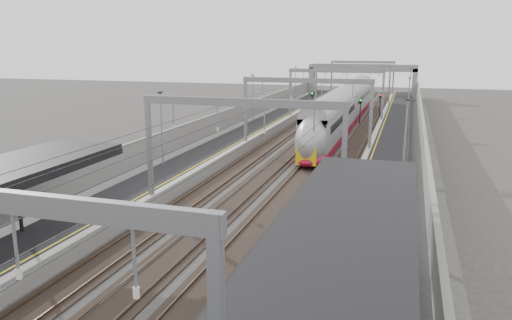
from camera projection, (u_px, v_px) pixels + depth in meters
The scene contains 12 objects.
platform_left at pixel (240, 140), 55.21m from camera, with size 4.00×120.00×1.00m, color black.
platform_right at pixel (388, 148), 50.63m from camera, with size 4.00×120.00×1.00m, color black.
tracks at pixel (311, 148), 53.02m from camera, with size 11.40×140.00×0.20m.
overhead_line at pixel (323, 86), 57.82m from camera, with size 13.00×140.00×6.60m.
canopy_right at pixel (311, 319), 10.45m from camera, with size 4.40×30.00×4.24m.
overbridge at pixel (362, 72), 103.07m from camera, with size 22.00×2.20×6.90m.
wall_left at pixel (213, 129), 55.88m from camera, with size 0.30×120.00×3.20m, color gray.
wall_right at pixel (422, 139), 49.46m from camera, with size 0.30×120.00×3.20m, color gray.
train at pixel (343, 112), 65.10m from camera, with size 2.83×51.63×4.48m.
signal_green at pixel (312, 98), 79.76m from camera, with size 0.32×0.32×3.48m.
signal_red_near at pixel (360, 106), 69.76m from camera, with size 0.32×0.32×3.48m.
signal_red_far at pixel (380, 100), 77.26m from camera, with size 0.32×0.32×3.48m.
Camera 1 is at (9.70, -6.38, 10.69)m, focal length 35.00 mm.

